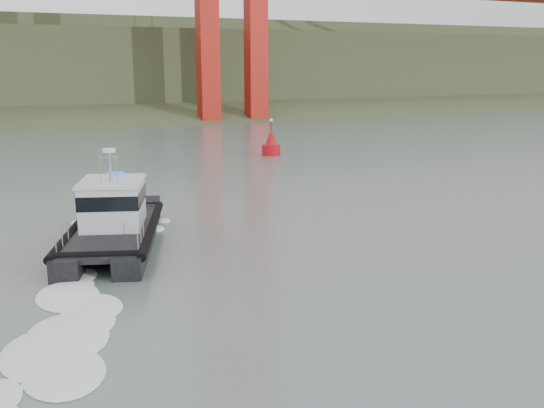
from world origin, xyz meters
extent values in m
plane|color=#51605D|center=(0.00, 0.00, 0.00)|extent=(400.00, 400.00, 0.00)
cube|color=#414E2D|center=(0.00, 92.00, 0.00)|extent=(500.00, 44.72, 16.25)
cube|color=#414E2D|center=(0.00, 120.00, 6.00)|extent=(500.00, 70.00, 18.00)
cube|color=#414E2D|center=(0.00, 145.00, 11.00)|extent=(500.00, 60.00, 16.00)
cube|color=black|center=(-7.58, 13.37, 0.41)|extent=(4.35, 10.55, 1.16)
cube|color=black|center=(-5.08, 12.60, 0.41)|extent=(4.35, 10.55, 1.16)
cube|color=black|center=(-6.47, 12.52, 0.87)|extent=(6.42, 9.94, 0.24)
cube|color=silver|center=(-6.18, 13.45, 2.10)|extent=(3.81, 4.19, 2.23)
cube|color=black|center=(-6.18, 13.45, 2.50)|extent=(3.88, 4.26, 0.73)
cube|color=silver|center=(-6.18, 13.45, 3.29)|extent=(4.05, 4.43, 0.15)
cylinder|color=gray|center=(-6.27, 13.17, 4.09)|extent=(0.15, 0.15, 1.74)
cylinder|color=white|center=(-6.27, 13.17, 4.91)|extent=(0.68, 0.68, 0.17)
cylinder|color=#B20C12|center=(13.48, 39.24, 0.42)|extent=(1.89, 1.89, 1.26)
cone|color=#B20C12|center=(13.48, 39.24, 1.68)|extent=(1.47, 1.47, 1.89)
cylinder|color=#B20C12|center=(13.48, 39.24, 2.93)|extent=(0.17, 0.17, 1.05)
sphere|color=#E5D87F|center=(13.48, 39.24, 3.56)|extent=(0.31, 0.31, 0.31)
camera|label=1|loc=(-10.47, -17.39, 9.08)|focal=40.00mm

